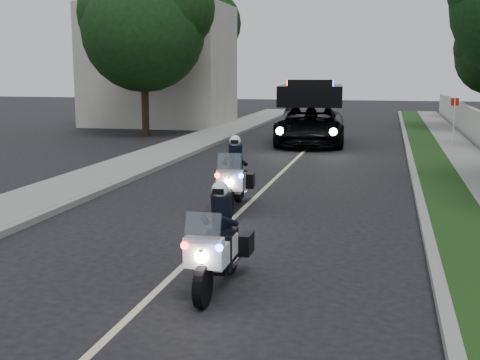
# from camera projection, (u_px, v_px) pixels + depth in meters

# --- Properties ---
(ground) EXTENTS (120.00, 120.00, 0.00)m
(ground) POSITION_uv_depth(u_px,v_px,m) (180.00, 269.00, 10.32)
(ground) COLOR black
(ground) RESTS_ON ground
(curb_right) EXTENTS (0.20, 60.00, 0.15)m
(curb_right) POSITION_uv_depth(u_px,v_px,m) (414.00, 176.00, 18.96)
(curb_right) COLOR gray
(curb_right) RESTS_ON ground
(grass_verge) EXTENTS (1.20, 60.00, 0.16)m
(grass_verge) POSITION_uv_depth(u_px,v_px,m) (438.00, 177.00, 18.80)
(grass_verge) COLOR #193814
(grass_verge) RESTS_ON ground
(curb_left) EXTENTS (0.20, 60.00, 0.15)m
(curb_left) POSITION_uv_depth(u_px,v_px,m) (159.00, 166.00, 20.81)
(curb_left) COLOR gray
(curb_left) RESTS_ON ground
(sidewalk_left) EXTENTS (2.00, 60.00, 0.16)m
(sidewalk_left) POSITION_uv_depth(u_px,v_px,m) (129.00, 165.00, 21.06)
(sidewalk_left) COLOR gray
(sidewalk_left) RESTS_ON ground
(building_far) EXTENTS (8.00, 6.00, 7.00)m
(building_far) POSITION_uv_depth(u_px,v_px,m) (160.00, 66.00, 36.89)
(building_far) COLOR #A8A396
(building_far) RESTS_ON ground
(lane_marking) EXTENTS (0.12, 50.00, 0.01)m
(lane_marking) POSITION_uv_depth(u_px,v_px,m) (281.00, 173.00, 19.90)
(lane_marking) COLOR #BFB78C
(lane_marking) RESTS_ON ground
(police_moto_left) EXTENTS (0.94, 2.12, 1.74)m
(police_moto_left) POSITION_uv_depth(u_px,v_px,m) (234.00, 208.00, 14.86)
(police_moto_left) COLOR silver
(police_moto_left) RESTS_ON ground
(police_moto_right) EXTENTS (0.67, 1.91, 1.62)m
(police_moto_right) POSITION_uv_depth(u_px,v_px,m) (218.00, 288.00, 9.46)
(police_moto_right) COLOR white
(police_moto_right) RESTS_ON ground
(police_suv) EXTENTS (3.41, 6.49, 3.05)m
(police_suv) POSITION_uv_depth(u_px,v_px,m) (310.00, 144.00, 27.74)
(police_suv) COLOR black
(police_suv) RESTS_ON ground
(bicycle) EXTENTS (0.66, 1.67, 0.86)m
(bicycle) POSITION_uv_depth(u_px,v_px,m) (289.00, 129.00, 34.63)
(bicycle) COLOR black
(bicycle) RESTS_ON ground
(cyclist) EXTENTS (0.70, 0.50, 1.84)m
(cyclist) POSITION_uv_depth(u_px,v_px,m) (289.00, 129.00, 34.63)
(cyclist) COLOR black
(cyclist) RESTS_ON ground
(sign_post) EXTENTS (0.39, 0.39, 2.14)m
(sign_post) POSITION_uv_depth(u_px,v_px,m) (452.00, 147.00, 26.84)
(sign_post) COLOR #B00C13
(sign_post) RESTS_ON ground
(tree_left_near) EXTENTS (6.68, 6.68, 10.03)m
(tree_left_near) POSITION_uv_depth(u_px,v_px,m) (146.00, 136.00, 31.11)
(tree_left_near) COLOR #143712
(tree_left_near) RESTS_ON ground
(tree_left_far) EXTENTS (6.80, 6.80, 10.07)m
(tree_left_far) POSITION_uv_depth(u_px,v_px,m) (189.00, 119.00, 41.80)
(tree_left_far) COLOR black
(tree_left_far) RESTS_ON ground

